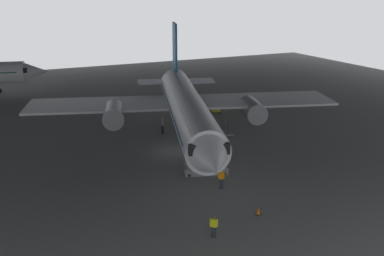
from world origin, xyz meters
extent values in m
plane|color=slate|center=(0.00, 0.00, 0.00)|extent=(110.00, 110.00, 0.00)
cylinder|color=white|center=(1.84, 2.98, 3.44)|extent=(11.86, 27.31, 3.69)
cone|color=white|center=(-2.84, -11.69, 3.44)|extent=(4.79, 5.31, 3.61)
cube|color=black|center=(-2.13, -9.47, 3.91)|extent=(3.77, 3.41, 0.81)
cone|color=white|center=(6.52, 17.66, 3.81)|extent=(4.78, 6.57, 3.13)
cube|color=#1972B2|center=(5.81, 15.44, 8.31)|extent=(1.45, 3.91, 6.03)
cube|color=white|center=(7.96, 13.70, 4.00)|extent=(5.39, 4.30, 0.16)
cube|color=white|center=(3.04, 15.27, 4.00)|extent=(5.39, 4.30, 0.16)
cube|color=white|center=(12.29, 4.32, 3.08)|extent=(16.73, 11.07, 0.24)
cylinder|color=#9EA3A8|center=(9.92, 2.98, 2.43)|extent=(3.63, 5.26, 2.29)
cube|color=white|center=(-5.91, 10.13, 3.08)|extent=(16.73, 11.07, 0.24)
cylinder|color=#9EA3A8|center=(-4.76, 7.66, 2.43)|extent=(3.63, 5.26, 2.29)
cube|color=#1972B2|center=(1.84, 2.98, 3.72)|extent=(11.32, 25.42, 0.16)
cylinder|color=#9EA3A8|center=(-0.96, -5.80, 1.25)|extent=(0.20, 0.20, 1.15)
cylinder|color=black|center=(-0.96, -5.80, 0.45)|extent=(0.56, 0.95, 0.90)
cylinder|color=#9EA3A8|center=(4.98, 4.80, 1.25)|extent=(0.20, 0.20, 1.15)
cylinder|color=black|center=(4.98, 4.80, 0.45)|extent=(0.56, 0.95, 0.90)
cylinder|color=#9EA3A8|center=(0.32, 6.28, 1.25)|extent=(0.20, 0.20, 1.15)
cylinder|color=black|center=(0.32, 6.28, 0.45)|extent=(0.56, 0.95, 0.90)
cube|color=slate|center=(-0.52, -6.12, 0.35)|extent=(4.07, 2.58, 0.70)
cube|color=slate|center=(-0.52, -6.12, 2.16)|extent=(3.75, 2.31, 3.02)
cube|color=slate|center=(1.13, -6.64, 3.63)|extent=(1.44, 1.57, 0.12)
cylinder|color=black|center=(1.31, -6.07, 4.13)|extent=(0.06, 0.06, 1.00)
cylinder|color=black|center=(0.94, -7.21, 4.13)|extent=(0.06, 0.06, 1.00)
cylinder|color=black|center=(1.17, -5.92, 0.15)|extent=(0.32, 0.21, 0.30)
cylinder|color=black|center=(0.75, -7.26, 0.15)|extent=(0.32, 0.21, 0.30)
cylinder|color=black|center=(-1.78, -4.98, 0.15)|extent=(0.32, 0.21, 0.30)
cylinder|color=black|center=(-2.21, -6.31, 0.15)|extent=(0.32, 0.21, 0.30)
cylinder|color=#232838|center=(-4.92, -16.17, 0.40)|extent=(0.14, 0.14, 0.81)
cylinder|color=#232838|center=(-5.06, -16.07, 0.40)|extent=(0.14, 0.14, 0.81)
cube|color=yellow|center=(-4.99, -16.12, 1.09)|extent=(0.42, 0.39, 0.57)
cylinder|color=yellow|center=(-4.80, -16.25, 1.12)|extent=(0.09, 0.09, 0.54)
cylinder|color=yellow|center=(-5.17, -15.98, 1.12)|extent=(0.09, 0.09, 0.54)
sphere|color=brown|center=(-4.99, -16.12, 1.50)|extent=(0.22, 0.22, 0.22)
cylinder|color=#232838|center=(-0.78, -9.60, 0.42)|extent=(0.14, 0.14, 0.84)
cylinder|color=#232838|center=(-0.93, -9.50, 0.42)|extent=(0.14, 0.14, 0.84)
cube|color=orange|center=(-0.85, -9.55, 1.14)|extent=(0.42, 0.39, 0.60)
cylinder|color=orange|center=(-0.67, -9.69, 1.17)|extent=(0.09, 0.09, 0.57)
cylinder|color=orange|center=(-1.04, -9.41, 1.17)|extent=(0.09, 0.09, 0.57)
sphere|color=beige|center=(-0.85, -9.55, 1.56)|extent=(0.23, 0.23, 0.23)
cone|color=white|center=(-9.66, 34.28, 3.24)|extent=(4.60, 4.07, 3.22)
cube|color=black|center=(-11.67, 34.78, 3.65)|extent=(2.90, 3.26, 0.72)
cube|color=black|center=(-0.56, -14.60, 0.02)|extent=(0.36, 0.36, 0.04)
cone|color=orange|center=(-0.56, -14.60, 0.32)|extent=(0.30, 0.30, 0.56)
cube|color=yellow|center=(10.09, 12.05, 0.55)|extent=(2.00, 2.50, 0.70)
cylinder|color=black|center=(10.25, 11.09, 0.22)|extent=(0.35, 0.48, 0.44)
cylinder|color=black|center=(9.25, 11.55, 0.22)|extent=(0.35, 0.48, 0.44)
cylinder|color=black|center=(10.92, 12.55, 0.22)|extent=(0.35, 0.48, 0.44)
cylinder|color=black|center=(9.92, 13.00, 0.22)|extent=(0.35, 0.48, 0.44)
camera|label=1|loc=(-17.55, -39.62, 15.61)|focal=43.15mm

